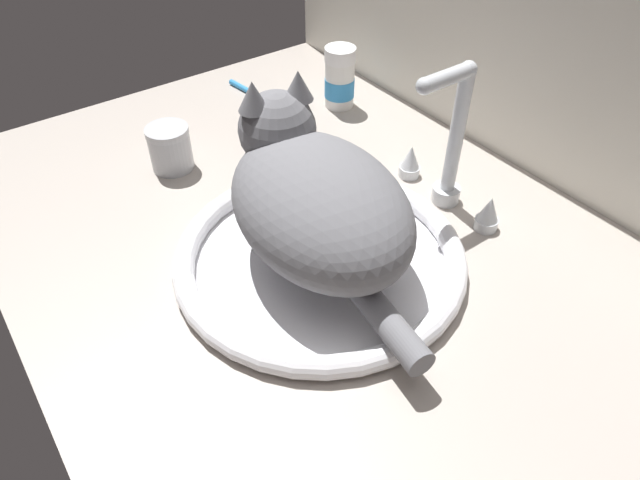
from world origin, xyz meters
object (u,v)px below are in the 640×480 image
sink_basin (320,257)px  metal_jar (170,148)px  cat (313,195)px  pill_bottle (340,79)px  faucet (450,154)px  toothbrush (263,98)px

sink_basin → metal_jar: size_ratio=5.31×
cat → pill_bottle: size_ratio=3.53×
sink_basin → faucet: bearing=90.0°
faucet → pill_bottle: faucet is taller
pill_bottle → toothbrush: pill_bottle is taller
pill_bottle → toothbrush: (-9.20, -10.37, -4.36)cm
faucet → toothbrush: (-40.46, -4.99, -7.63)cm
faucet → cat: size_ratio=0.56×
pill_bottle → metal_jar: bearing=-89.1°
sink_basin → toothbrush: bearing=157.7°
faucet → metal_jar: faucet is taller
pill_bottle → toothbrush: bearing=-131.6°
toothbrush → cat: bearing=-23.0°
faucet → metal_jar: size_ratio=3.06×
metal_jar → cat: bearing=11.7°
metal_jar → faucet: bearing=41.6°
pill_bottle → cat: bearing=-42.2°
sink_basin → faucet: size_ratio=1.74×
faucet → sink_basin: bearing=-90.0°
faucet → cat: bearing=-94.9°
metal_jar → pill_bottle: (-0.49, 32.72, 1.50)cm
metal_jar → toothbrush: metal_jar is taller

